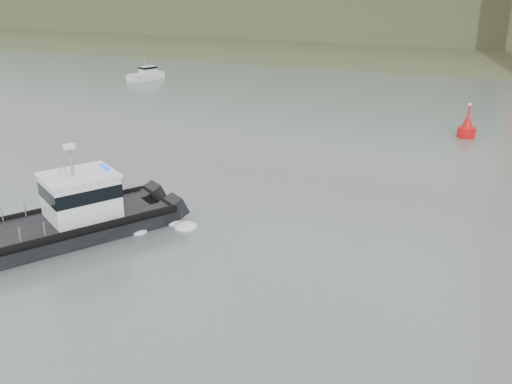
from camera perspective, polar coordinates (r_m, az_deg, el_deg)
ground at (r=28.50m, az=-9.15°, el=-9.96°), size 400.00×400.00×0.00m
headlands at (r=146.90m, az=18.01°, el=17.00°), size 500.00×105.36×27.12m
patrol_boat at (r=35.23m, az=-17.51°, el=-1.90°), size 9.83×12.25×5.71m
motorboat at (r=87.20m, az=-10.92°, el=11.45°), size 3.74×5.90×3.08m
nav_buoy at (r=57.93m, az=20.32°, el=6.03°), size 1.69×1.69×3.52m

